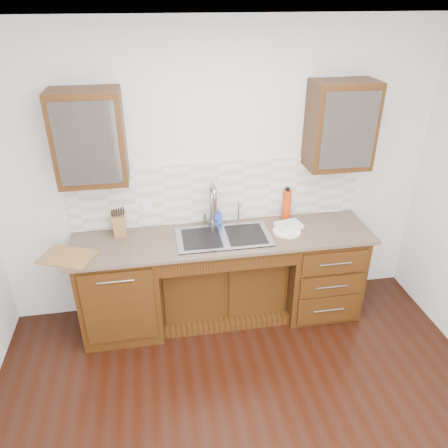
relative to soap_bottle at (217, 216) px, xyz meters
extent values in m
cube|color=white|center=(0.02, -1.68, 1.76)|extent=(4.00, 3.50, 0.10)
cube|color=silver|center=(0.02, 0.12, 0.36)|extent=(4.00, 0.10, 2.70)
cube|color=#593014|center=(-0.93, -0.24, -0.55)|extent=(0.70, 0.62, 0.88)
cube|color=#593014|center=(0.02, -0.15, -0.64)|extent=(1.20, 0.44, 0.70)
cube|color=#593014|center=(0.97, -0.24, -0.55)|extent=(0.70, 0.62, 0.88)
cube|color=#84705B|center=(0.02, -0.25, -0.10)|extent=(2.70, 0.65, 0.03)
cube|color=beige|center=(0.02, 0.06, 0.21)|extent=(2.70, 0.02, 0.59)
cube|color=#9E9EA5|center=(0.02, -0.27, -0.17)|extent=(0.84, 0.46, 0.19)
cylinder|color=#999993|center=(-0.05, -0.04, 0.12)|extent=(0.04, 0.04, 0.40)
cylinder|color=#999993|center=(0.20, -0.03, 0.04)|extent=(0.02, 0.02, 0.24)
cube|color=#593014|center=(-1.03, -0.10, 0.83)|extent=(0.55, 0.34, 0.75)
cube|color=#593014|center=(1.07, -0.10, 0.83)|extent=(0.55, 0.34, 0.75)
cube|color=white|center=(-0.63, 0.05, 0.13)|extent=(0.08, 0.01, 0.12)
cube|color=white|center=(0.67, 0.05, 0.13)|extent=(0.08, 0.01, 0.12)
imported|color=blue|center=(0.00, 0.00, 0.00)|extent=(0.09, 0.09, 0.16)
cylinder|color=red|center=(0.67, -0.02, 0.07)|extent=(0.10, 0.10, 0.30)
cylinder|color=white|center=(0.60, -0.27, -0.07)|extent=(0.28, 0.28, 0.01)
cube|color=silver|center=(0.64, -0.21, -0.05)|extent=(0.26, 0.21, 0.04)
cube|color=#A17648|center=(-0.89, -0.03, 0.02)|extent=(0.12, 0.18, 0.20)
cube|color=brown|center=(-1.31, -0.38, -0.07)|extent=(0.50, 0.43, 0.02)
imported|color=white|center=(-1.08, -0.10, 0.79)|extent=(0.17, 0.17, 0.11)
imported|color=silver|center=(-0.95, -0.10, 0.78)|extent=(0.12, 0.12, 0.10)
imported|color=white|center=(0.91, -0.10, 0.78)|extent=(0.12, 0.12, 0.09)
imported|color=white|center=(1.12, -0.10, 0.78)|extent=(0.10, 0.10, 0.09)
camera|label=1|loc=(-0.55, -3.58, 1.87)|focal=35.00mm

